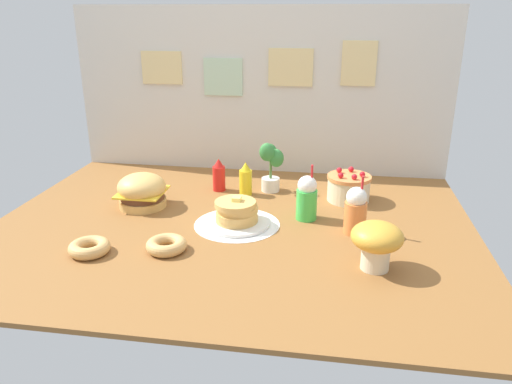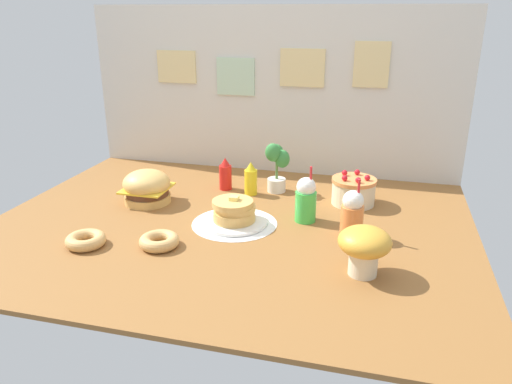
{
  "view_description": "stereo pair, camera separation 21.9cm",
  "coord_description": "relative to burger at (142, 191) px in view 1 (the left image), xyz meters",
  "views": [
    {
      "loc": [
        0.44,
        -2.04,
        0.94
      ],
      "look_at": [
        0.09,
        0.14,
        0.11
      ],
      "focal_mm": 34.61,
      "sensor_mm": 36.0,
      "label": 1
    },
    {
      "loc": [
        0.65,
        -2.0,
        0.94
      ],
      "look_at": [
        0.09,
        0.14,
        0.11
      ],
      "focal_mm": 34.61,
      "sensor_mm": 36.0,
      "label": 2
    }
  ],
  "objects": [
    {
      "name": "donut_chocolate",
      "position": [
        0.28,
        -0.45,
        -0.06
      ],
      "size": [
        0.17,
        0.17,
        0.05
      ],
      "color": "tan",
      "rests_on": "ground_plane"
    },
    {
      "name": "pancake_stack",
      "position": [
        0.51,
        -0.15,
        -0.03
      ],
      "size": [
        0.31,
        0.31,
        0.13
      ],
      "color": "white",
      "rests_on": "doily_mat"
    },
    {
      "name": "doily_mat",
      "position": [
        0.51,
        -0.15,
        -0.08
      ],
      "size": [
        0.4,
        0.4,
        0.0
      ],
      "primitive_type": "cylinder",
      "color": "white",
      "rests_on": "ground_plane"
    },
    {
      "name": "orange_float_cup",
      "position": [
        1.05,
        -0.15,
        0.02
      ],
      "size": [
        0.1,
        0.1,
        0.27
      ],
      "color": "orange",
      "rests_on": "ground_plane"
    },
    {
      "name": "potted_plant",
      "position": [
        0.61,
        0.33,
        0.07
      ],
      "size": [
        0.13,
        0.11,
        0.28
      ],
      "color": "white",
      "rests_on": "ground_plane"
    },
    {
      "name": "mushroom_stool",
      "position": [
        1.12,
        -0.47,
        0.04
      ],
      "size": [
        0.2,
        0.2,
        0.19
      ],
      "color": "beige",
      "rests_on": "ground_plane"
    },
    {
      "name": "donut_pink_glaze",
      "position": [
        -0.03,
        -0.52,
        -0.06
      ],
      "size": [
        0.17,
        0.17,
        0.05
      ],
      "color": "tan",
      "rests_on": "ground_plane"
    },
    {
      "name": "back_wall",
      "position": [
        0.49,
        0.7,
        0.4
      ],
      "size": [
        2.21,
        0.04,
        0.96
      ],
      "color": "beige",
      "rests_on": "ground_plane"
    },
    {
      "name": "ground_plane",
      "position": [
        0.49,
        -0.16,
        -0.09
      ],
      "size": [
        2.21,
        1.72,
        0.02
      ],
      "primitive_type": "cube",
      "color": "brown"
    },
    {
      "name": "cream_soda_cup",
      "position": [
        0.82,
        -0.03,
        0.02
      ],
      "size": [
        0.1,
        0.1,
        0.27
      ],
      "color": "green",
      "rests_on": "ground_plane"
    },
    {
      "name": "burger",
      "position": [
        0.0,
        0.0,
        0.0
      ],
      "size": [
        0.24,
        0.24,
        0.17
      ],
      "color": "#DBA859",
      "rests_on": "ground_plane"
    },
    {
      "name": "mustard_bottle",
      "position": [
        0.48,
        0.25,
        0.0
      ],
      "size": [
        0.07,
        0.07,
        0.18
      ],
      "color": "yellow",
      "rests_on": "ground_plane"
    },
    {
      "name": "layer_cake",
      "position": [
        1.03,
        0.25,
        -0.01
      ],
      "size": [
        0.23,
        0.23,
        0.16
      ],
      "color": "beige",
      "rests_on": "ground_plane"
    },
    {
      "name": "ketchup_bottle",
      "position": [
        0.33,
        0.29,
        0.0
      ],
      "size": [
        0.07,
        0.07,
        0.18
      ],
      "color": "red",
      "rests_on": "ground_plane"
    }
  ]
}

